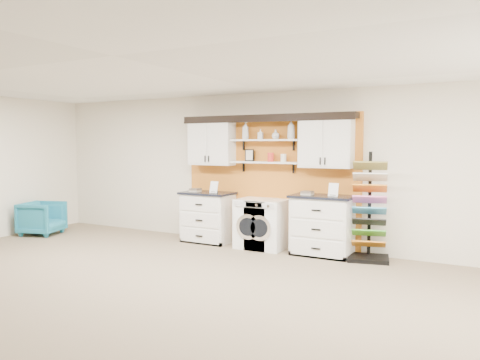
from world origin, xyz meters
The scene contains 22 objects.
floor centered at (0.00, 0.00, 0.00)m, with size 10.00×10.00×0.00m, color #87715B.
ceiling centered at (0.00, 0.00, 2.80)m, with size 10.00×10.00×0.00m, color white.
wall_back centered at (0.00, 4.00, 1.40)m, with size 10.00×10.00×0.00m, color beige.
accent_panel centered at (0.00, 3.96, 1.20)m, with size 3.40×0.07×2.40m, color #C36F21.
upper_cabinet_left centered at (-1.13, 3.79, 1.88)m, with size 0.90×0.35×0.84m.
upper_cabinet_right centered at (1.13, 3.79, 1.88)m, with size 0.90×0.35×0.84m.
shelf_lower centered at (0.00, 3.80, 1.53)m, with size 1.32×0.28×0.03m, color white.
shelf_upper centered at (0.00, 3.80, 1.93)m, with size 1.32×0.28×0.03m, color white.
crown_molding centered at (0.00, 3.81, 2.33)m, with size 3.30×0.41×0.13m.
picture_frame centered at (-0.35, 3.85, 1.66)m, with size 0.18×0.02×0.22m.
canister_red centered at (0.10, 3.80, 1.62)m, with size 0.11×0.11×0.16m, color red.
canister_cream centered at (0.35, 3.80, 1.61)m, with size 0.10×0.10×0.14m, color silver.
base_cabinet_left centered at (-1.13, 3.64, 0.48)m, with size 0.97×0.66×0.95m.
base_cabinet_right centered at (1.13, 3.64, 0.50)m, with size 1.03×0.66×1.01m.
washer centered at (-0.10, 3.64, 0.44)m, with size 0.63×0.71×0.88m.
dryer centered at (0.12, 3.64, 0.44)m, with size 0.63×0.71×0.88m.
sample_rack centered at (1.89, 3.68, 0.55)m, with size 0.73×0.65×1.74m.
armchair centered at (-4.50, 2.60, 0.34)m, with size 0.73×0.75×0.68m, color teal.
soap_bottle_a centered at (-0.41, 3.80, 2.11)m, with size 0.12×0.12×0.32m, color silver.
soap_bottle_b centered at (-0.10, 3.80, 2.04)m, with size 0.08×0.09×0.19m, color silver.
soap_bottle_c centered at (0.20, 3.80, 2.03)m, with size 0.13×0.13×0.17m, color silver.
soap_bottle_d centered at (0.49, 3.80, 2.12)m, with size 0.13×0.13×0.34m, color silver.
Camera 1 is at (3.61, -3.81, 1.86)m, focal length 35.00 mm.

